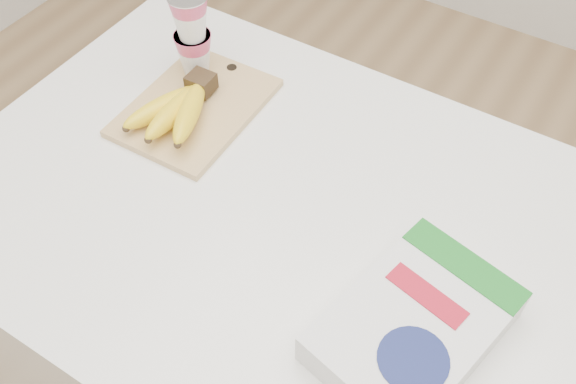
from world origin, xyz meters
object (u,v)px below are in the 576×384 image
object	(u,v)px
yogurt_stack	(192,32)
cutting_board	(195,107)
table	(291,339)
bananas	(178,108)
cereal_box	(414,326)

from	to	relation	value
yogurt_stack	cutting_board	bearing A→B (deg)	-55.47
table	yogurt_stack	size ratio (longest dim) A/B	6.94
table	bananas	world-z (taller)	bananas
table	bananas	xyz separation A→B (m)	(-0.29, 0.07, 0.49)
table	cereal_box	world-z (taller)	cereal_box
yogurt_stack	cereal_box	world-z (taller)	yogurt_stack
table	bananas	size ratio (longest dim) A/B	5.96
cereal_box	yogurt_stack	bearing A→B (deg)	166.42
bananas	cereal_box	size ratio (longest dim) A/B	0.64
bananas	yogurt_stack	world-z (taller)	yogurt_stack
cutting_board	bananas	world-z (taller)	bananas
cutting_board	cereal_box	world-z (taller)	cereal_box
cutting_board	yogurt_stack	xyz separation A→B (m)	(-0.05, 0.08, 0.10)
cereal_box	table	bearing A→B (deg)	171.73
bananas	cutting_board	bearing A→B (deg)	86.95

